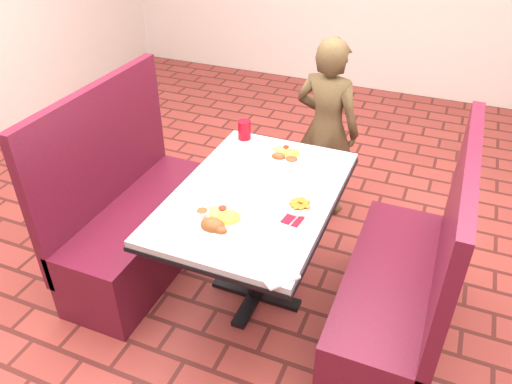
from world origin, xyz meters
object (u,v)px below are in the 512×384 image
at_px(near_dinner_plate, 219,218).
at_px(dining_table, 256,207).
at_px(booth_bench_left, 137,221).
at_px(booth_bench_right, 399,292).
at_px(diner_person, 326,129).
at_px(plantain_plate, 300,205).
at_px(red_tumbler, 244,130).
at_px(far_dinner_plate, 286,153).

bearing_deg(near_dinner_plate, dining_table, 79.14).
xyz_separation_m(booth_bench_left, booth_bench_right, (1.60, 0.00, 0.00)).
distance_m(booth_bench_left, diner_person, 1.41).
height_order(near_dinner_plate, plantain_plate, near_dinner_plate).
distance_m(dining_table, plantain_plate, 0.28).
bearing_deg(plantain_plate, red_tumbler, 134.02).
distance_m(booth_bench_right, plantain_plate, 0.70).
relative_size(dining_table, plantain_plate, 6.87).
distance_m(booth_bench_left, red_tumbler, 0.87).
height_order(booth_bench_left, near_dinner_plate, booth_bench_left).
relative_size(dining_table, diner_person, 0.95).
height_order(dining_table, plantain_plate, plantain_plate).
height_order(booth_bench_left, diner_person, diner_person).
distance_m(dining_table, booth_bench_right, 0.86).
height_order(booth_bench_right, red_tumbler, booth_bench_right).
distance_m(near_dinner_plate, plantain_plate, 0.42).
height_order(far_dinner_plate, red_tumbler, red_tumbler).
bearing_deg(red_tumbler, booth_bench_left, -133.91).
xyz_separation_m(booth_bench_right, plantain_plate, (-0.55, -0.04, 0.43)).
relative_size(diner_person, red_tumbler, 10.88).
relative_size(booth_bench_left, red_tumbler, 10.19).
xyz_separation_m(booth_bench_right, red_tumbler, (-1.09, 0.52, 0.48)).
distance_m(far_dinner_plate, red_tumbler, 0.34).
bearing_deg(far_dinner_plate, booth_bench_left, -153.50).
xyz_separation_m(diner_person, plantain_plate, (0.16, -1.09, 0.12)).
distance_m(diner_person, near_dinner_plate, 1.38).
height_order(dining_table, booth_bench_left, booth_bench_left).
xyz_separation_m(diner_person, far_dinner_plate, (-0.07, -0.64, 0.13)).
distance_m(booth_bench_left, booth_bench_right, 1.60).
distance_m(far_dinner_plate, plantain_plate, 0.50).
relative_size(booth_bench_right, far_dinner_plate, 4.97).
xyz_separation_m(booth_bench_right, far_dinner_plate, (-0.78, 0.41, 0.44)).
bearing_deg(plantain_plate, diner_person, 98.37).
distance_m(dining_table, booth_bench_left, 0.86).
height_order(booth_bench_right, plantain_plate, booth_bench_right).
bearing_deg(booth_bench_left, booth_bench_right, 0.00).
bearing_deg(booth_bench_right, diner_person, 123.96).
xyz_separation_m(booth_bench_left, plantain_plate, (1.05, -0.04, 0.43)).
bearing_deg(plantain_plate, near_dinner_plate, -138.29).
bearing_deg(booth_bench_right, red_tumbler, 154.35).
distance_m(diner_person, red_tumbler, 0.67).
xyz_separation_m(near_dinner_plate, red_tumbler, (-0.23, 0.84, 0.03)).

